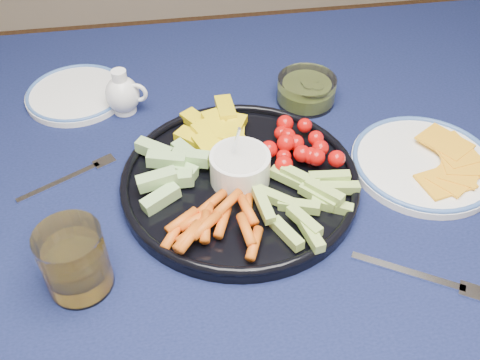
{
  "coord_description": "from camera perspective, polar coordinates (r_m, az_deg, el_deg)",
  "views": [
    {
      "loc": [
        -0.07,
        -0.64,
        1.36
      ],
      "look_at": [
        0.02,
        -0.03,
        0.76
      ],
      "focal_mm": 40.0,
      "sensor_mm": 36.0,
      "label": 1
    }
  ],
  "objects": [
    {
      "name": "dining_table",
      "position": [
        0.95,
        -1.72,
        -3.16
      ],
      "size": [
        1.67,
        1.07,
        0.75
      ],
      "color": "#4D2C19",
      "rests_on": "ground"
    },
    {
      "name": "crudite_platter",
      "position": [
        0.85,
        -0.18,
        0.29
      ],
      "size": [
        0.38,
        0.38,
        0.12
      ],
      "color": "black",
      "rests_on": "dining_table"
    },
    {
      "name": "creamer_pitcher",
      "position": [
        1.03,
        -12.38,
        8.94
      ],
      "size": [
        0.08,
        0.06,
        0.09
      ],
      "color": "white",
      "rests_on": "dining_table"
    },
    {
      "name": "pickle_bowl",
      "position": [
        1.04,
        7.08,
        9.38
      ],
      "size": [
        0.11,
        0.11,
        0.05
      ],
      "color": "white",
      "rests_on": "dining_table"
    },
    {
      "name": "cheese_plate",
      "position": [
        0.95,
        19.07,
        1.87
      ],
      "size": [
        0.24,
        0.24,
        0.03
      ],
      "color": "white",
      "rests_on": "dining_table"
    },
    {
      "name": "juice_tumbler",
      "position": [
        0.74,
        -17.12,
        -8.52
      ],
      "size": [
        0.09,
        0.09,
        0.1
      ],
      "color": "white",
      "rests_on": "dining_table"
    },
    {
      "name": "fork_left",
      "position": [
        0.93,
        -17.13,
        0.51
      ],
      "size": [
        0.16,
        0.1,
        0.0
      ],
      "color": "silver",
      "rests_on": "dining_table"
    },
    {
      "name": "fork_right",
      "position": [
        0.79,
        19.63,
        -9.93
      ],
      "size": [
        0.17,
        0.11,
        0.0
      ],
      "color": "silver",
      "rests_on": "dining_table"
    },
    {
      "name": "side_plate_extra",
      "position": [
        1.1,
        -17.0,
        8.82
      ],
      "size": [
        0.2,
        0.2,
        0.02
      ],
      "color": "white",
      "rests_on": "dining_table"
    }
  ]
}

